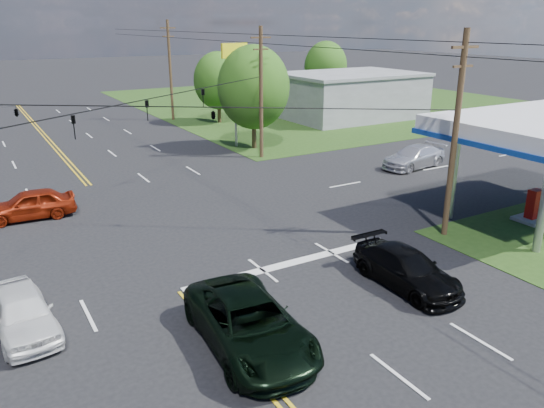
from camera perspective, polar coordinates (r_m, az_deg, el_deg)
ground at (r=27.75m, az=-15.60°, el=-2.25°), size 280.00×280.00×0.00m
grass_ne at (r=71.18m, az=5.37°, el=11.02°), size 46.00×48.00×0.03m
stop_bar at (r=22.73m, az=2.29°, el=-6.34°), size 10.00×0.50×0.02m
retail_ne at (r=58.42m, az=8.33°, el=11.36°), size 14.00×10.00×4.40m
pole_se at (r=25.58m, az=19.11°, el=7.13°), size 1.60×0.28×9.50m
pole_ne at (r=39.55m, az=-1.18°, el=11.98°), size 1.60×0.28×9.50m
pole_right_far at (r=56.78m, az=-10.89°, el=14.03°), size 1.60×0.28×10.00m
span_wire_signals at (r=26.26m, az=-16.76°, el=10.05°), size 26.00×18.00×1.13m
power_lines at (r=24.09m, az=-16.13°, el=15.62°), size 26.04×100.00×0.64m
tree_right_a at (r=42.64m, az=-2.00°, el=12.42°), size 5.70×5.70×8.18m
tree_right_b at (r=54.50m, az=-5.80°, el=13.07°), size 4.94×4.94×7.09m
tree_far_r at (r=68.51m, az=5.79°, el=14.52°), size 5.32×5.32×7.63m
pickup_dkgreen at (r=16.92m, az=-2.46°, el=-12.71°), size 3.20×6.12×1.65m
suv_black at (r=21.20m, az=14.27°, el=-6.77°), size 2.07×4.94×1.43m
pickup_white at (r=19.45m, az=-25.30°, el=-10.46°), size 2.12×4.51×1.49m
sedan_red at (r=30.21m, az=-24.62°, el=-0.04°), size 4.61×2.10×1.53m
sedan_far at (r=38.71m, az=15.04°, el=4.93°), size 5.46×2.76×1.52m
polesign_ne at (r=43.12m, az=-4.03°, el=14.55°), size 2.28×0.44×8.23m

